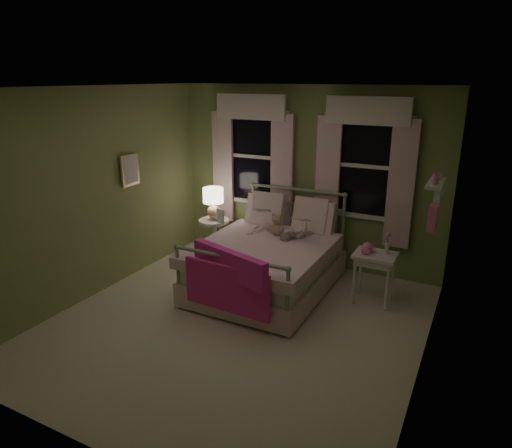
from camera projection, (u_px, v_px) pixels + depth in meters
The scene contains 18 objects.
room_shell at pixel (234, 215), 4.82m from camera, with size 4.20×4.20×4.20m.
bed at pixel (268, 261), 5.99m from camera, with size 1.58×2.04×1.18m.
pink_throw at pixel (228, 274), 5.06m from camera, with size 1.10×0.42×0.71m.
child_left at pixel (263, 211), 6.31m from camera, with size 0.26×0.17×0.70m, color #F7D1DD.
child_right at pixel (301, 215), 6.06m from camera, with size 0.36×0.28×0.74m, color #F7D1DD.
book_left at pixel (255, 213), 6.08m from camera, with size 0.20×0.27×0.03m, color beige.
book_right at pixel (294, 222), 5.85m from camera, with size 0.20×0.27×0.02m, color beige.
teddy_bear at pixel (277, 226), 6.09m from camera, with size 0.23×0.19×0.31m.
nightstand_left at pixel (214, 234), 6.91m from camera, with size 0.46×0.46×0.65m.
table_lamp at pixel (213, 200), 6.74m from camera, with size 0.30×0.30×0.47m.
book_nightstand at pixel (217, 222), 6.72m from camera, with size 0.16×0.22×0.02m, color beige.
nightstand_right at pixel (375, 261), 5.56m from camera, with size 0.50×0.40×0.64m.
pink_toy at pixel (368, 248), 5.55m from camera, with size 0.14×0.18×0.14m.
bud_vase at pixel (387, 243), 5.48m from camera, with size 0.06×0.06×0.28m.
window_left at pixel (252, 152), 6.81m from camera, with size 1.34×0.13×1.96m.
window_right at pixel (365, 161), 6.07m from camera, with size 1.34×0.13×1.96m.
wall_shelf at pixel (435, 201), 4.52m from camera, with size 0.15×0.50×0.60m.
framed_picture at pixel (130, 170), 6.11m from camera, with size 0.03×0.32×0.42m.
Camera 1 is at (2.32, -4.00, 2.70)m, focal length 32.00 mm.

